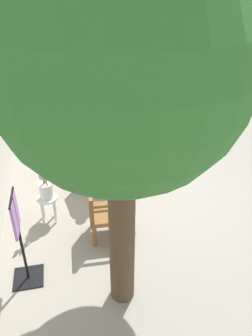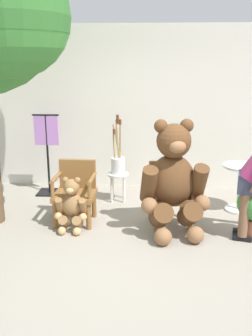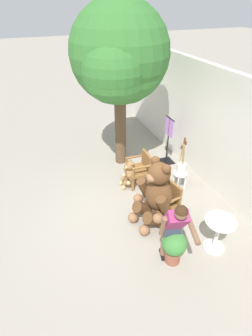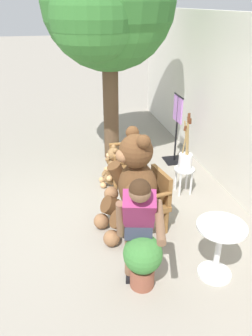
{
  "view_description": "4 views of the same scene",
  "coord_description": "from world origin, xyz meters",
  "px_view_note": "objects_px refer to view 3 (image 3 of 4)",
  "views": [
    {
      "loc": [
        -4.64,
        1.18,
        3.58
      ],
      "look_at": [
        0.17,
        0.17,
        0.68
      ],
      "focal_mm": 35.0,
      "sensor_mm": 36.0,
      "label": 1
    },
    {
      "loc": [
        0.3,
        -4.18,
        2.22
      ],
      "look_at": [
        0.06,
        0.44,
        0.88
      ],
      "focal_mm": 40.0,
      "sensor_mm": 36.0,
      "label": 2
    },
    {
      "loc": [
        4.25,
        -1.56,
        4.08
      ],
      "look_at": [
        -0.19,
        0.16,
        0.89
      ],
      "focal_mm": 28.0,
      "sensor_mm": 36.0,
      "label": 3
    },
    {
      "loc": [
        4.37,
        -0.46,
        2.93
      ],
      "look_at": [
        0.09,
        0.51,
        0.69
      ],
      "focal_mm": 35.0,
      "sensor_mm": 36.0,
      "label": 4
    }
  ],
  "objects_px": {
    "patio_tree": "(119,57)",
    "clothing_display_stand": "(168,140)",
    "teddy_bear_large": "(156,194)",
    "person_visitor": "(174,226)",
    "white_stool": "(180,176)",
    "brush_bucket": "(181,166)",
    "teddy_bear_small": "(130,174)",
    "potted_plant": "(174,246)",
    "wooden_chair_left": "(140,168)",
    "round_side_table": "(218,231)",
    "wooden_chair_right": "(165,201)"
  },
  "relations": [
    {
      "from": "wooden_chair_left",
      "to": "teddy_bear_large",
      "type": "xyz_separation_m",
      "value": [
        1.34,
        -0.26,
        0.27
      ]
    },
    {
      "from": "teddy_bear_small",
      "to": "potted_plant",
      "type": "xyz_separation_m",
      "value": [
        2.37,
        -0.11,
        0.04
      ]
    },
    {
      "from": "white_stool",
      "to": "potted_plant",
      "type": "height_order",
      "value": "potted_plant"
    },
    {
      "from": "teddy_bear_small",
      "to": "brush_bucket",
      "type": "distance_m",
      "value": 1.27
    },
    {
      "from": "teddy_bear_large",
      "to": "teddy_bear_small",
      "type": "relative_size",
      "value": 2.06
    },
    {
      "from": "teddy_bear_large",
      "to": "person_visitor",
      "type": "height_order",
      "value": "person_visitor"
    },
    {
      "from": "wooden_chair_left",
      "to": "brush_bucket",
      "type": "relative_size",
      "value": 0.91
    },
    {
      "from": "teddy_bear_large",
      "to": "person_visitor",
      "type": "relative_size",
      "value": 1.0
    },
    {
      "from": "teddy_bear_small",
      "to": "potted_plant",
      "type": "relative_size",
      "value": 1.07
    },
    {
      "from": "wooden_chair_right",
      "to": "patio_tree",
      "type": "bearing_deg",
      "value": -176.58
    },
    {
      "from": "wooden_chair_left",
      "to": "clothing_display_stand",
      "type": "distance_m",
      "value": 1.34
    },
    {
      "from": "wooden_chair_right",
      "to": "white_stool",
      "type": "bearing_deg",
      "value": 133.08
    },
    {
      "from": "potted_plant",
      "to": "clothing_display_stand",
      "type": "xyz_separation_m",
      "value": [
        -3.04,
        1.52,
        0.32
      ]
    },
    {
      "from": "potted_plant",
      "to": "patio_tree",
      "type": "bearing_deg",
      "value": 175.85
    },
    {
      "from": "patio_tree",
      "to": "clothing_display_stand",
      "type": "height_order",
      "value": "patio_tree"
    },
    {
      "from": "teddy_bear_large",
      "to": "white_stool",
      "type": "bearing_deg",
      "value": 126.31
    },
    {
      "from": "brush_bucket",
      "to": "patio_tree",
      "type": "bearing_deg",
      "value": -148.92
    },
    {
      "from": "patio_tree",
      "to": "potted_plant",
      "type": "relative_size",
      "value": 6.03
    },
    {
      "from": "person_visitor",
      "to": "wooden_chair_left",
      "type": "bearing_deg",
      "value": 169.33
    },
    {
      "from": "white_stool",
      "to": "brush_bucket",
      "type": "bearing_deg",
      "value": -106.36
    },
    {
      "from": "potted_plant",
      "to": "white_stool",
      "type": "bearing_deg",
      "value": 146.28
    },
    {
      "from": "person_visitor",
      "to": "white_stool",
      "type": "bearing_deg",
      "value": 145.07
    },
    {
      "from": "brush_bucket",
      "to": "clothing_display_stand",
      "type": "relative_size",
      "value": 0.69
    },
    {
      "from": "wooden_chair_left",
      "to": "potted_plant",
      "type": "relative_size",
      "value": 1.26
    },
    {
      "from": "wooden_chair_left",
      "to": "teddy_bear_large",
      "type": "height_order",
      "value": "teddy_bear_large"
    },
    {
      "from": "white_stool",
      "to": "teddy_bear_large",
      "type": "bearing_deg",
      "value": -53.69
    },
    {
      "from": "wooden_chair_left",
      "to": "wooden_chair_right",
      "type": "height_order",
      "value": "same"
    },
    {
      "from": "wooden_chair_right",
      "to": "teddy_bear_large",
      "type": "bearing_deg",
      "value": -84.51
    },
    {
      "from": "wooden_chair_right",
      "to": "brush_bucket",
      "type": "relative_size",
      "value": 0.91
    },
    {
      "from": "teddy_bear_small",
      "to": "person_visitor",
      "type": "bearing_deg",
      "value": -3.97
    },
    {
      "from": "wooden_chair_right",
      "to": "brush_bucket",
      "type": "xyz_separation_m",
      "value": [
        -0.78,
        0.83,
        0.19
      ]
    },
    {
      "from": "wooden_chair_left",
      "to": "teddy_bear_small",
      "type": "bearing_deg",
      "value": -90.77
    },
    {
      "from": "wooden_chair_left",
      "to": "round_side_table",
      "type": "relative_size",
      "value": 1.19
    },
    {
      "from": "person_visitor",
      "to": "potted_plant",
      "type": "distance_m",
      "value": 0.51
    },
    {
      "from": "wooden_chair_left",
      "to": "patio_tree",
      "type": "distance_m",
      "value": 2.64
    },
    {
      "from": "wooden_chair_left",
      "to": "round_side_table",
      "type": "xyz_separation_m",
      "value": [
        2.41,
        0.5,
        -0.01
      ]
    },
    {
      "from": "person_visitor",
      "to": "patio_tree",
      "type": "bearing_deg",
      "value": 174.99
    },
    {
      "from": "potted_plant",
      "to": "wooden_chair_left",
      "type": "bearing_deg",
      "value": 170.57
    },
    {
      "from": "patio_tree",
      "to": "clothing_display_stand",
      "type": "relative_size",
      "value": 3.0
    },
    {
      "from": "round_side_table",
      "to": "potted_plant",
      "type": "bearing_deg",
      "value": -92.28
    },
    {
      "from": "white_stool",
      "to": "wooden_chair_left",
      "type": "bearing_deg",
      "value": -122.97
    },
    {
      "from": "clothing_display_stand",
      "to": "brush_bucket",
      "type": "bearing_deg",
      "value": -13.88
    },
    {
      "from": "wooden_chair_right",
      "to": "white_stool",
      "type": "distance_m",
      "value": 1.14
    },
    {
      "from": "wooden_chair_right",
      "to": "potted_plant",
      "type": "bearing_deg",
      "value": -20.4
    },
    {
      "from": "teddy_bear_small",
      "to": "white_stool",
      "type": "distance_m",
      "value": 1.24
    },
    {
      "from": "teddy_bear_small",
      "to": "potted_plant",
      "type": "height_order",
      "value": "teddy_bear_small"
    },
    {
      "from": "brush_bucket",
      "to": "round_side_table",
      "type": "xyz_separation_m",
      "value": [
        1.87,
        -0.33,
        -0.2
      ]
    },
    {
      "from": "teddy_bear_small",
      "to": "person_visitor",
      "type": "relative_size",
      "value": 0.48
    },
    {
      "from": "round_side_table",
      "to": "clothing_display_stand",
      "type": "relative_size",
      "value": 0.53
    },
    {
      "from": "wooden_chair_right",
      "to": "patio_tree",
      "type": "xyz_separation_m",
      "value": [
        -2.39,
        -0.14,
        2.4
      ]
    }
  ]
}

